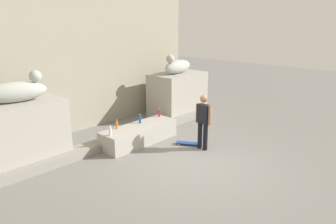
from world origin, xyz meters
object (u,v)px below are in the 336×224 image
(skateboard, at_px, (189,143))
(bottle_red, at_px, (159,113))
(skater, at_px, (203,120))
(bottle_clear, at_px, (110,131))
(statue_reclining_right, at_px, (177,66))
(bottle_blue, at_px, (140,119))
(statue_reclining_left, at_px, (16,91))
(bottle_orange, at_px, (117,125))

(skateboard, xyz_separation_m, bottle_red, (0.24, 1.52, 0.61))
(skater, xyz_separation_m, bottle_clear, (-2.10, 1.70, -0.23))
(statue_reclining_right, xyz_separation_m, bottle_blue, (-2.92, -0.99, -1.31))
(skateboard, height_order, bottle_red, bottle_red)
(skateboard, height_order, bottle_blue, bottle_blue)
(skater, xyz_separation_m, bottle_red, (0.19, 2.00, -0.25))
(statue_reclining_left, distance_m, skater, 5.12)
(bottle_blue, height_order, bottle_clear, bottle_clear)
(statue_reclining_left, relative_size, bottle_red, 6.06)
(statue_reclining_left, xyz_separation_m, bottle_blue, (3.32, -0.99, -1.31))
(bottle_blue, height_order, bottle_orange, bottle_blue)
(statue_reclining_right, bearing_deg, bottle_clear, 6.85)
(bottle_blue, distance_m, bottle_red, 0.94)
(skater, distance_m, skateboard, 0.98)
(bottle_orange, bearing_deg, skateboard, -45.77)
(skater, bearing_deg, bottle_blue, -158.72)
(statue_reclining_right, bearing_deg, bottle_red, 15.93)
(statue_reclining_left, bearing_deg, bottle_orange, -7.34)
(statue_reclining_left, relative_size, skateboard, 2.13)
(bottle_red, distance_m, bottle_orange, 1.78)
(bottle_blue, xyz_separation_m, bottle_red, (0.93, 0.06, -0.01))
(statue_reclining_left, bearing_deg, skater, -23.73)
(statue_reclining_right, xyz_separation_m, bottle_clear, (-4.28, -1.23, -1.30))
(skater, height_order, bottle_orange, skater)
(statue_reclining_left, distance_m, bottle_clear, 2.66)
(statue_reclining_left, distance_m, bottle_red, 4.55)
(statue_reclining_left, distance_m, skateboard, 5.09)
(skater, bearing_deg, bottle_clear, -128.67)
(statue_reclining_right, height_order, bottle_blue, statue_reclining_right)
(statue_reclining_left, bearing_deg, bottle_blue, -4.50)
(skateboard, bearing_deg, bottle_orange, -166.61)
(skateboard, bearing_deg, bottle_clear, -151.66)
(statue_reclining_left, xyz_separation_m, bottle_clear, (1.97, -1.23, -1.30))
(statue_reclining_left, height_order, skateboard, statue_reclining_left)
(statue_reclining_left, height_order, bottle_red, statue_reclining_left)
(bottle_red, xyz_separation_m, bottle_orange, (-1.78, 0.06, 0.00))
(bottle_blue, bearing_deg, statue_reclining_right, 18.72)
(skater, height_order, skateboard, skater)
(statue_reclining_right, xyz_separation_m, bottle_red, (-1.99, -0.93, -1.32))
(skater, relative_size, bottle_orange, 5.82)
(skater, bearing_deg, bottle_red, 174.88)
(bottle_red, bearing_deg, bottle_blue, -176.40)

